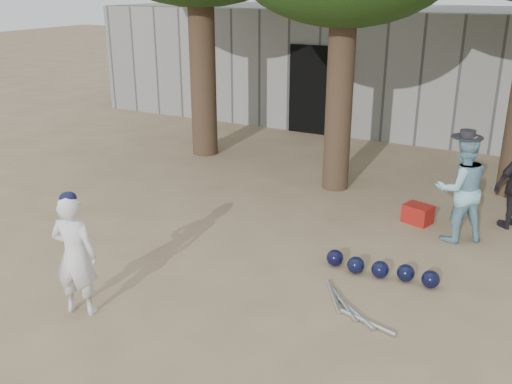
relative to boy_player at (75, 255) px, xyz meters
The scene contains 7 objects.
ground 1.56m from the boy_player, 67.27° to the left, with size 70.00×70.00×0.00m, color #937C5E.
boy_player is the anchor object (origin of this frame).
spectator_blue 5.43m from the boy_player, 49.43° to the left, with size 0.78×0.61×1.61m, color #82B6C8.
red_bag 5.38m from the boy_player, 57.23° to the left, with size 0.42×0.32×0.30m, color #A31B15.
back_building 11.64m from the boy_player, 87.38° to the left, with size 16.00×5.24×3.00m.
helmet_row 3.84m from the boy_player, 40.54° to the left, with size 1.51×0.32×0.23m.
bat_pile 3.24m from the boy_player, 27.80° to the left, with size 1.10×0.81×0.06m.
Camera 1 is at (4.00, -5.45, 3.64)m, focal length 40.00 mm.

